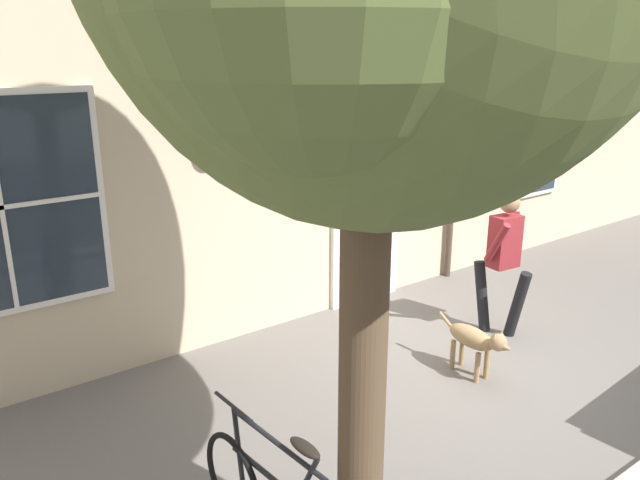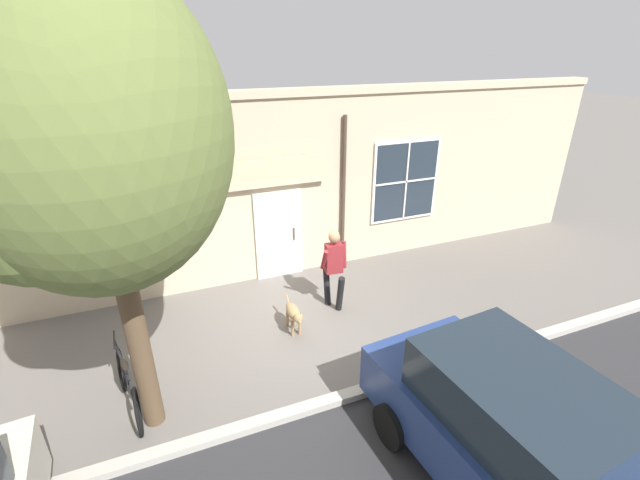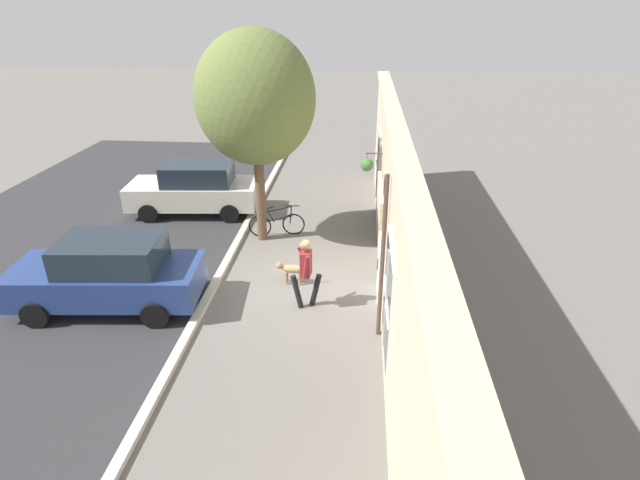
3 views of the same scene
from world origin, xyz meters
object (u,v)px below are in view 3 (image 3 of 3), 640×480
street_tree_by_curb (254,101)px  parked_car_mid_block (108,273)px  leaning_bicycle (277,224)px  parked_car_nearest_curb (195,188)px  dog_on_leash (291,269)px  pedestrian_walking (306,267)px

street_tree_by_curb → parked_car_mid_block: street_tree_by_curb is taller
leaning_bicycle → street_tree_by_curb: bearing=27.1°
leaning_bicycle → parked_car_nearest_curb: parked_car_nearest_curb is taller
dog_on_leash → parked_car_mid_block: parked_car_mid_block is taller
leaning_bicycle → parked_car_mid_block: bearing=52.9°
pedestrian_walking → parked_car_nearest_curb: parked_car_nearest_curb is taller
pedestrian_walking → street_tree_by_curb: bearing=-64.1°
leaning_bicycle → parked_car_nearest_curb: (3.05, -1.61, 0.50)m
pedestrian_walking → parked_car_mid_block: (4.58, 0.36, -0.18)m
pedestrian_walking → dog_on_leash: pedestrian_walking is taller
pedestrian_walking → dog_on_leash: 1.32m
dog_on_leash → parked_car_nearest_curb: parked_car_nearest_curb is taller
pedestrian_walking → parked_car_nearest_curb: 7.07m
street_tree_by_curb → pedestrian_walking: bearing=115.9°
leaning_bicycle → pedestrian_walking: bearing=108.8°
street_tree_by_curb → parked_car_mid_block: bearing=55.5°
pedestrian_walking → street_tree_by_curb: 5.13m
leaning_bicycle → parked_car_mid_block: (3.24, 4.29, 0.50)m
leaning_bicycle → parked_car_nearest_curb: bearing=-27.9°
pedestrian_walking → parked_car_mid_block: size_ratio=0.39×
street_tree_by_curb → parked_car_mid_block: size_ratio=1.36×
dog_on_leash → street_tree_by_curb: size_ratio=0.16×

